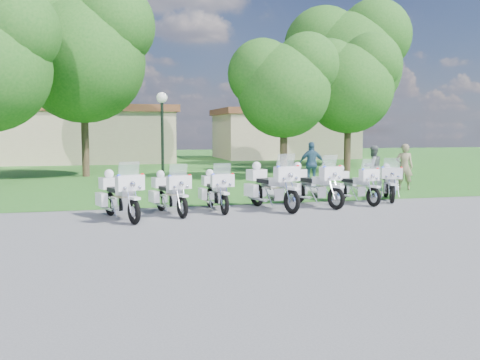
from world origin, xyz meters
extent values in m
plane|color=#58585D|center=(0.00, 0.00, 0.00)|extent=(100.00, 100.00, 0.00)
cube|color=#2A6921|center=(0.00, 27.00, 0.00)|extent=(100.00, 48.00, 0.01)
torus|color=black|center=(-3.32, 0.30, 0.32)|extent=(0.33, 0.65, 0.65)
torus|color=black|center=(-3.87, 1.85, 0.32)|extent=(0.33, 0.65, 0.65)
cube|color=white|center=(-3.31, 0.28, 0.66)|extent=(0.31, 0.46, 0.07)
cube|color=white|center=(-3.39, 0.51, 1.01)|extent=(0.73, 0.45, 0.39)
cube|color=silver|center=(-3.41, 0.56, 1.35)|extent=(0.55, 0.29, 0.36)
sphere|color=red|center=(-3.08, 0.56, 1.20)|extent=(0.09, 0.09, 0.09)
sphere|color=#1426E5|center=(-3.67, 0.35, 1.20)|extent=(0.09, 0.09, 0.09)
cube|color=silver|center=(-3.60, 1.09, 0.43)|extent=(0.49, 0.62, 0.33)
cube|color=white|center=(-3.52, 0.87, 0.77)|extent=(0.46, 0.58, 0.21)
cube|color=black|center=(-3.70, 1.36, 0.75)|extent=(0.51, 0.67, 0.12)
cube|color=white|center=(-3.55, 1.81, 0.48)|extent=(0.33, 0.53, 0.35)
cube|color=white|center=(-4.09, 1.61, 0.48)|extent=(0.33, 0.53, 0.35)
cube|color=white|center=(-3.88, 1.87, 0.89)|extent=(0.57, 0.52, 0.31)
sphere|color=white|center=(-3.88, 1.87, 1.14)|extent=(0.25, 0.25, 0.25)
torus|color=black|center=(-2.03, 0.90, 0.30)|extent=(0.27, 0.61, 0.60)
torus|color=black|center=(-2.43, 2.37, 0.30)|extent=(0.27, 0.61, 0.60)
cube|color=white|center=(-2.03, 0.88, 0.61)|extent=(0.26, 0.42, 0.06)
cube|color=white|center=(-2.09, 1.10, 0.94)|extent=(0.68, 0.38, 0.36)
cube|color=silver|center=(-2.10, 1.15, 1.25)|extent=(0.51, 0.24, 0.34)
sphere|color=red|center=(-1.80, 1.12, 1.11)|extent=(0.08, 0.08, 0.08)
sphere|color=#1426E5|center=(-2.35, 0.97, 1.11)|extent=(0.08, 0.08, 0.08)
cube|color=silver|center=(-2.24, 1.65, 0.40)|extent=(0.42, 0.56, 0.30)
cube|color=white|center=(-2.18, 1.44, 0.72)|extent=(0.40, 0.52, 0.20)
cube|color=black|center=(-2.31, 1.91, 0.70)|extent=(0.44, 0.61, 0.11)
cube|color=white|center=(-2.14, 2.31, 0.45)|extent=(0.28, 0.49, 0.32)
cube|color=white|center=(-2.65, 2.17, 0.45)|extent=(0.28, 0.49, 0.32)
cube|color=white|center=(-2.44, 2.39, 0.82)|extent=(0.51, 0.46, 0.29)
sphere|color=white|center=(-2.44, 2.39, 1.06)|extent=(0.23, 0.23, 0.23)
torus|color=black|center=(-0.82, 1.20, 0.29)|extent=(0.16, 0.60, 0.59)
torus|color=black|center=(-0.93, 2.70, 0.29)|extent=(0.16, 0.60, 0.59)
cube|color=white|center=(-0.82, 1.18, 0.60)|extent=(0.19, 0.40, 0.06)
cube|color=white|center=(-0.84, 1.40, 0.93)|extent=(0.65, 0.26, 0.35)
cube|color=silver|center=(-0.84, 1.45, 1.24)|extent=(0.50, 0.14, 0.33)
sphere|color=red|center=(-0.55, 1.37, 1.10)|extent=(0.08, 0.08, 0.08)
sphere|color=#1426E5|center=(-1.12, 1.33, 1.10)|extent=(0.08, 0.08, 0.08)
cube|color=silver|center=(-0.88, 1.96, 0.40)|extent=(0.34, 0.52, 0.30)
cube|color=white|center=(-0.86, 1.75, 0.71)|extent=(0.32, 0.48, 0.19)
cube|color=black|center=(-0.90, 2.23, 0.69)|extent=(0.34, 0.57, 0.11)
cube|color=white|center=(-0.66, 2.58, 0.44)|extent=(0.19, 0.47, 0.32)
cube|color=white|center=(-1.19, 2.54, 0.44)|extent=(0.19, 0.47, 0.32)
cube|color=white|center=(-0.93, 2.72, 0.81)|extent=(0.45, 0.38, 0.28)
sphere|color=white|center=(-0.93, 2.72, 1.04)|extent=(0.23, 0.23, 0.23)
torus|color=black|center=(1.03, 0.93, 0.34)|extent=(0.33, 0.71, 0.70)
torus|color=black|center=(0.52, 2.63, 0.34)|extent=(0.33, 0.71, 0.70)
cube|color=white|center=(1.04, 0.91, 0.71)|extent=(0.31, 0.49, 0.07)
cube|color=white|center=(0.96, 1.16, 1.09)|extent=(0.79, 0.45, 0.42)
cube|color=silver|center=(0.94, 1.22, 1.46)|extent=(0.60, 0.29, 0.39)
sphere|color=red|center=(1.30, 1.20, 1.29)|extent=(0.09, 0.09, 0.09)
sphere|color=#1426E5|center=(0.66, 1.01, 1.29)|extent=(0.09, 0.09, 0.09)
cube|color=silver|center=(0.77, 1.80, 0.47)|extent=(0.51, 0.66, 0.35)
cube|color=white|center=(0.84, 1.56, 0.83)|extent=(0.47, 0.61, 0.23)
cube|color=black|center=(0.68, 2.10, 0.81)|extent=(0.52, 0.72, 0.13)
cube|color=white|center=(0.87, 2.57, 0.52)|extent=(0.34, 0.57, 0.38)
cube|color=white|center=(0.27, 2.39, 0.52)|extent=(0.34, 0.57, 0.38)
cube|color=white|center=(0.51, 2.66, 0.96)|extent=(0.60, 0.54, 0.33)
sphere|color=white|center=(0.51, 2.66, 1.23)|extent=(0.27, 0.27, 0.27)
torus|color=black|center=(2.54, 1.32, 0.33)|extent=(0.35, 0.67, 0.67)
torus|color=black|center=(1.96, 2.92, 0.33)|extent=(0.35, 0.67, 0.67)
cube|color=white|center=(2.55, 1.30, 0.68)|extent=(0.32, 0.48, 0.07)
cube|color=white|center=(2.47, 1.54, 1.05)|extent=(0.76, 0.47, 0.40)
cube|color=silver|center=(2.44, 1.60, 1.40)|extent=(0.57, 0.31, 0.38)
sphere|color=red|center=(2.79, 1.59, 1.24)|extent=(0.09, 0.09, 0.09)
sphere|color=#1426E5|center=(2.19, 1.37, 1.24)|extent=(0.09, 0.09, 0.09)
cube|color=silver|center=(2.24, 2.14, 0.45)|extent=(0.51, 0.64, 0.34)
cube|color=white|center=(2.33, 1.92, 0.80)|extent=(0.48, 0.60, 0.22)
cube|color=black|center=(2.14, 2.42, 0.78)|extent=(0.53, 0.70, 0.12)
cube|color=white|center=(2.29, 2.88, 0.50)|extent=(0.35, 0.55, 0.36)
cube|color=white|center=(1.73, 2.68, 0.50)|extent=(0.35, 0.55, 0.36)
cube|color=white|center=(1.95, 2.95, 0.92)|extent=(0.59, 0.54, 0.32)
sphere|color=white|center=(1.95, 2.95, 1.18)|extent=(0.26, 0.26, 0.26)
torus|color=black|center=(3.93, 1.63, 0.30)|extent=(0.26, 0.62, 0.61)
torus|color=black|center=(3.55, 3.13, 0.30)|extent=(0.26, 0.62, 0.61)
cube|color=white|center=(3.93, 1.62, 0.62)|extent=(0.26, 0.43, 0.06)
cube|color=white|center=(3.88, 1.84, 0.95)|extent=(0.69, 0.37, 0.36)
cube|color=silver|center=(3.86, 1.89, 1.27)|extent=(0.52, 0.23, 0.34)
sphere|color=red|center=(4.17, 1.86, 1.12)|extent=(0.08, 0.08, 0.08)
sphere|color=#1426E5|center=(3.61, 1.71, 1.12)|extent=(0.08, 0.08, 0.08)
cube|color=silver|center=(3.73, 2.40, 0.41)|extent=(0.42, 0.57, 0.31)
cube|color=white|center=(3.79, 2.19, 0.72)|extent=(0.40, 0.53, 0.20)
cube|color=black|center=(3.67, 2.66, 0.71)|extent=(0.44, 0.62, 0.11)
cube|color=white|center=(3.84, 3.06, 0.45)|extent=(0.27, 0.50, 0.33)
cube|color=white|center=(3.32, 2.93, 0.45)|extent=(0.27, 0.50, 0.33)
cube|color=white|center=(3.54, 3.15, 0.83)|extent=(0.51, 0.46, 0.29)
sphere|color=white|center=(3.54, 3.15, 1.07)|extent=(0.24, 0.24, 0.24)
torus|color=black|center=(4.85, 2.13, 0.30)|extent=(0.34, 0.60, 0.60)
torus|color=black|center=(5.45, 3.55, 0.30)|extent=(0.34, 0.60, 0.60)
cube|color=white|center=(4.85, 2.12, 0.61)|extent=(0.30, 0.43, 0.06)
cube|color=white|center=(4.93, 2.33, 0.95)|extent=(0.68, 0.45, 0.36)
cube|color=silver|center=(4.96, 2.38, 1.26)|extent=(0.51, 0.30, 0.34)
sphere|color=red|center=(5.18, 2.16, 1.12)|extent=(0.08, 0.08, 0.08)
sphere|color=#1426E5|center=(4.65, 2.39, 1.12)|extent=(0.08, 0.08, 0.08)
cube|color=silver|center=(5.16, 2.86, 0.41)|extent=(0.48, 0.58, 0.31)
cube|color=white|center=(5.07, 2.66, 0.72)|extent=(0.45, 0.54, 0.20)
cube|color=black|center=(5.26, 3.11, 0.70)|extent=(0.50, 0.63, 0.11)
cube|color=white|center=(5.64, 3.32, 0.45)|extent=(0.33, 0.50, 0.32)
cube|color=white|center=(5.14, 3.53, 0.45)|extent=(0.33, 0.50, 0.32)
cube|color=white|center=(5.46, 3.57, 0.83)|extent=(0.54, 0.50, 0.29)
sphere|color=white|center=(5.46, 3.57, 1.06)|extent=(0.23, 0.23, 0.23)
cylinder|color=black|center=(-1.62, 9.12, 1.75)|extent=(0.12, 0.12, 3.49)
sphere|color=white|center=(-1.62, 9.12, 3.65)|extent=(0.44, 0.44, 0.44)
sphere|color=#1A5618|center=(-7.21, 9.99, 6.19)|extent=(3.49, 3.49, 3.49)
cylinder|color=#38281C|center=(-4.82, 14.90, 2.10)|extent=(0.36, 0.36, 4.20)
sphere|color=#1A5618|center=(-4.82, 14.90, 5.73)|extent=(6.11, 6.11, 6.11)
sphere|color=#1A5618|center=(-6.16, 15.38, 6.87)|extent=(4.58, 4.58, 4.58)
sphere|color=#1A5618|center=(-3.39, 14.52, 7.45)|extent=(4.20, 4.20, 4.20)
cylinder|color=#38281C|center=(4.50, 11.56, 1.54)|extent=(0.36, 0.36, 3.07)
sphere|color=#1A5618|center=(4.50, 11.56, 4.19)|extent=(4.47, 4.47, 4.47)
sphere|color=#1A5618|center=(3.52, 11.91, 5.02)|extent=(3.35, 3.35, 3.35)
sphere|color=#1A5618|center=(5.54, 11.28, 5.44)|extent=(3.07, 3.07, 3.07)
cylinder|color=#38281C|center=(9.25, 14.38, 1.69)|extent=(0.36, 0.36, 3.37)
sphere|color=#1A5618|center=(9.25, 14.38, 4.60)|extent=(4.90, 4.90, 4.90)
sphere|color=#1A5618|center=(8.17, 14.76, 5.52)|extent=(3.68, 3.68, 3.68)
sphere|color=#1A5618|center=(10.40, 14.07, 5.98)|extent=(3.37, 3.37, 3.37)
cylinder|color=#38281C|center=(11.85, 19.84, 2.40)|extent=(0.36, 0.36, 4.79)
sphere|color=#1A5618|center=(11.85, 19.84, 6.54)|extent=(6.97, 6.97, 6.97)
sphere|color=#1A5618|center=(10.33, 20.39, 7.84)|extent=(5.23, 5.23, 5.23)
sphere|color=#1A5618|center=(13.49, 19.41, 8.50)|extent=(4.79, 4.79, 4.79)
cube|color=tan|center=(-6.00, 28.00, 1.80)|extent=(14.00, 8.00, 3.60)
cube|color=brown|center=(-6.00, 28.00, 3.85)|extent=(14.56, 8.32, 0.50)
cube|color=tan|center=(11.00, 30.00, 1.80)|extent=(11.00, 7.00, 3.60)
cube|color=brown|center=(11.00, 30.00, 3.85)|extent=(11.44, 7.28, 0.50)
imported|color=#887A5C|center=(7.30, 5.42, 0.90)|extent=(0.78, 0.69, 1.79)
imported|color=slate|center=(6.58, 6.58, 0.85)|extent=(0.90, 0.74, 1.69)
imported|color=#325879|center=(4.32, 7.55, 0.92)|extent=(1.14, 0.64, 1.84)
camera|label=1|loc=(-4.08, -12.95, 2.30)|focal=40.00mm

